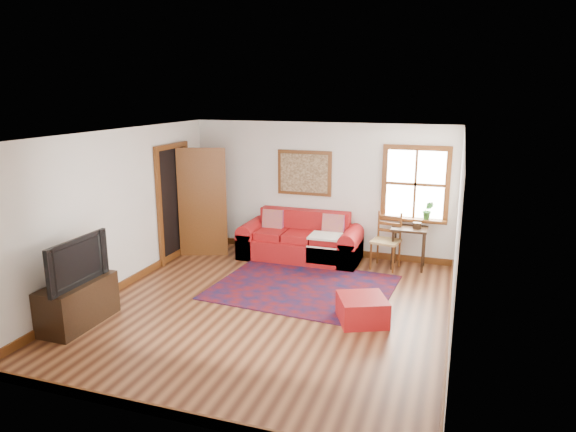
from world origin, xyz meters
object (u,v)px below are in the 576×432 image
(red_leather_sofa, at_px, (301,243))
(red_ottoman, at_px, (362,310))
(side_table, at_px, (409,235))
(media_cabinet, at_px, (78,303))
(ladder_back_chair, at_px, (387,238))

(red_leather_sofa, height_order, red_ottoman, red_leather_sofa)
(side_table, distance_m, media_cabinet, 5.44)
(side_table, xyz_separation_m, media_cabinet, (-3.96, -3.71, -0.31))
(red_ottoman, bearing_deg, media_cabinet, 175.41)
(red_leather_sofa, distance_m, media_cabinet, 4.14)
(ladder_back_chair, bearing_deg, side_table, 13.17)
(red_ottoman, xyz_separation_m, side_table, (0.36, 2.43, 0.44))
(ladder_back_chair, xyz_separation_m, media_cabinet, (-3.59, -3.62, -0.23))
(red_leather_sofa, xyz_separation_m, red_ottoman, (1.59, -2.35, -0.11))
(ladder_back_chair, height_order, media_cabinet, ladder_back_chair)
(ladder_back_chair, bearing_deg, media_cabinet, -134.75)
(media_cabinet, bearing_deg, side_table, 43.10)
(red_ottoman, height_order, media_cabinet, media_cabinet)
(media_cabinet, bearing_deg, ladder_back_chair, 45.25)
(red_ottoman, distance_m, media_cabinet, 3.82)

